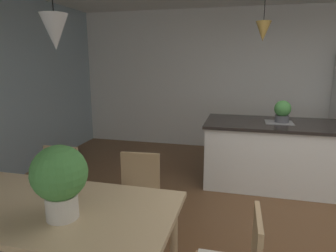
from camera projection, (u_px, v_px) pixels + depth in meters
name	position (u px, v px, depth m)	size (l,w,h in m)	color
wall_back_kitchen	(286.00, 81.00, 5.53)	(10.00, 0.12, 2.70)	white
dining_table	(38.00, 213.00, 2.07)	(1.94, 0.90, 0.76)	#D1B284
chair_far_left	(56.00, 188.00, 2.99)	(0.41, 0.41, 0.87)	tan
chair_far_right	(137.00, 197.00, 2.79)	(0.43, 0.43, 0.87)	tan
kitchen_island	(288.00, 154.00, 4.10)	(2.29, 0.97, 0.91)	white
pendant_over_table	(55.00, 31.00, 1.86)	(0.18, 0.18, 0.90)	black
pendant_over_island_main	(263.00, 31.00, 3.85)	(0.20, 0.20, 0.72)	black
potted_plant_on_island	(282.00, 111.00, 4.00)	(0.22, 0.22, 0.31)	#4C4C51
potted_plant_on_table	(60.00, 177.00, 1.82)	(0.35, 0.35, 0.48)	beige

